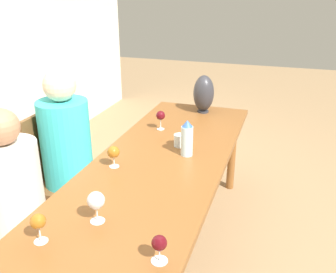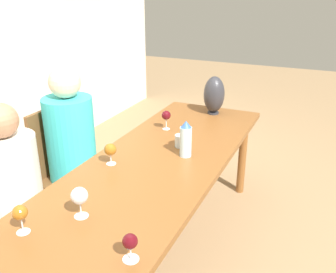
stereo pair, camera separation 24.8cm
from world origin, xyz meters
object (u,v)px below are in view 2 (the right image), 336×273
(water_bottle, at_px, (186,139))
(person_near, at_px, (15,192))
(wine_glass_3, at_px, (130,242))
(chair_far, at_px, (66,169))
(wine_glass_4, at_px, (110,150))
(water_tumbler, at_px, (181,141))
(vase, at_px, (214,95))
(chair_near, at_px, (7,207))
(wine_glass_2, at_px, (166,116))
(person_far, at_px, (73,149))
(wine_glass_1, at_px, (79,196))
(wine_glass_0, at_px, (20,213))

(water_bottle, distance_m, person_near, 1.09)
(wine_glass_3, relative_size, chair_far, 0.13)
(person_near, bearing_deg, water_bottle, -51.26)
(wine_glass_4, relative_size, person_near, 0.12)
(wine_glass_4, bearing_deg, person_near, 128.94)
(water_tumbler, relative_size, vase, 0.26)
(chair_near, height_order, person_near, person_near)
(water_bottle, xyz_separation_m, chair_far, (-0.10, 0.92, -0.36))
(chair_near, xyz_separation_m, person_near, (-0.00, -0.09, 0.13))
(wine_glass_2, height_order, wine_glass_4, wine_glass_2)
(vase, relative_size, person_far, 0.25)
(chair_near, relative_size, person_far, 0.75)
(wine_glass_1, bearing_deg, person_far, 40.18)
(water_tumbler, height_order, vase, vase)
(wine_glass_3, bearing_deg, water_bottle, 9.30)
(water_bottle, bearing_deg, person_far, 96.77)
(wine_glass_4, height_order, chair_far, chair_far)
(chair_far, bearing_deg, wine_glass_4, -110.41)
(vase, xyz_separation_m, wine_glass_1, (-1.73, 0.10, -0.06))
(water_bottle, xyz_separation_m, wine_glass_3, (-1.01, -0.17, -0.03))
(vase, xyz_separation_m, wine_glass_2, (-0.50, 0.22, -0.06))
(wine_glass_1, bearing_deg, water_bottle, -13.59)
(wine_glass_0, relative_size, person_near, 0.12)
(water_tumbler, distance_m, wine_glass_4, 0.52)
(wine_glass_0, distance_m, wine_glass_4, 0.75)
(vase, relative_size, person_near, 0.27)
(wine_glass_3, xyz_separation_m, wine_glass_4, (0.71, 0.54, 0.01))
(wine_glass_4, relative_size, chair_far, 0.14)
(wine_glass_0, xyz_separation_m, wine_glass_2, (1.44, -0.05, 0.01))
(wine_glass_2, bearing_deg, water_tumbler, -138.83)
(chair_far, bearing_deg, wine_glass_0, -149.92)
(wine_glass_1, bearing_deg, wine_glass_0, 142.27)
(water_tumbler, distance_m, wine_glass_3, 1.16)
(wine_glass_4, distance_m, person_near, 0.62)
(wine_glass_3, xyz_separation_m, person_far, (0.91, 1.00, -0.15))
(wine_glass_4, bearing_deg, wine_glass_1, -162.20)
(water_tumbler, relative_size, wine_glass_3, 0.69)
(wine_glass_4, xyz_separation_m, person_near, (-0.37, 0.45, -0.21))
(wine_glass_1, bearing_deg, vase, -3.45)
(chair_far, bearing_deg, chair_near, 180.00)
(vase, xyz_separation_m, wine_glass_3, (-1.90, -0.26, -0.08))
(wine_glass_0, relative_size, person_far, 0.11)
(person_far, bearing_deg, water_bottle, -83.23)
(wine_glass_3, height_order, chair_far, chair_far)
(wine_glass_1, distance_m, person_far, 0.99)
(person_far, bearing_deg, wine_glass_0, -154.04)
(wine_glass_2, relative_size, wine_glass_3, 1.20)
(vase, height_order, chair_near, vase)
(wine_glass_4, bearing_deg, chair_far, 69.59)
(wine_glass_3, distance_m, person_far, 1.36)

